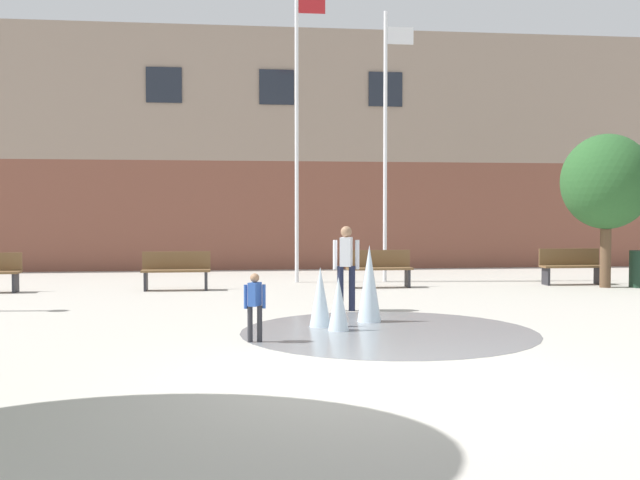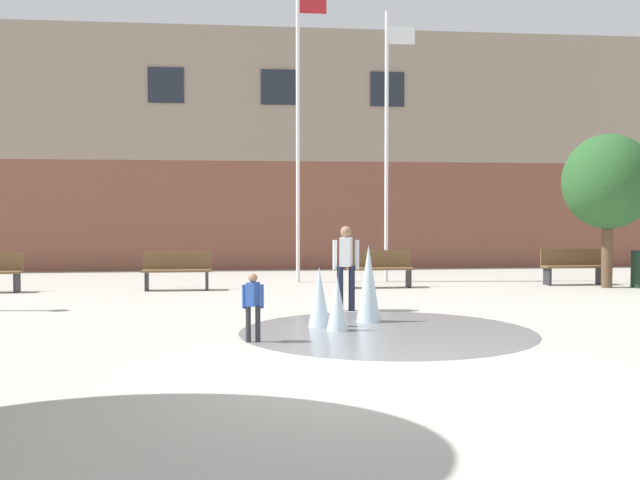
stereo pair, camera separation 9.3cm
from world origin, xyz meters
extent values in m
plane|color=#B2ADA3|center=(0.00, 0.00, 0.00)|extent=(100.00, 100.00, 0.00)
cube|color=brown|center=(0.00, 18.77, 1.73)|extent=(36.00, 6.00, 3.46)
cube|color=gray|center=(0.00, 18.77, 5.57)|extent=(36.00, 6.00, 4.23)
cube|color=#1E232D|center=(-3.50, 15.75, 5.79)|extent=(1.10, 0.06, 1.10)
cube|color=#1E232D|center=(0.00, 15.75, 5.79)|extent=(1.10, 0.06, 1.10)
cube|color=#1E232D|center=(3.50, 15.75, 5.79)|extent=(1.10, 0.06, 1.10)
cylinder|color=gray|center=(0.97, 3.29, 0.00)|extent=(4.60, 4.60, 0.01)
cone|color=silver|center=(-0.03, 3.90, 0.49)|extent=(0.36, 0.36, 0.97)
cone|color=silver|center=(0.21, 3.47, 0.42)|extent=(0.33, 0.33, 0.84)
cone|color=silver|center=(0.86, 4.34, 0.65)|extent=(0.41, 0.41, 1.30)
cube|color=#28282D|center=(-6.38, 9.80, 0.22)|extent=(0.06, 0.40, 0.44)
cube|color=#28282D|center=(-3.45, 9.81, 0.22)|extent=(0.06, 0.40, 0.44)
cube|color=#28282D|center=(-2.05, 9.81, 0.22)|extent=(0.06, 0.40, 0.44)
cube|color=brown|center=(-2.75, 9.81, 0.47)|extent=(1.60, 0.44, 0.05)
cube|color=brown|center=(-2.75, 10.01, 0.70)|extent=(1.60, 0.04, 0.42)
cube|color=#28282D|center=(1.44, 9.87, 0.22)|extent=(0.06, 0.40, 0.44)
cube|color=#28282D|center=(2.84, 9.87, 0.22)|extent=(0.06, 0.40, 0.44)
cube|color=brown|center=(2.14, 9.87, 0.47)|extent=(1.60, 0.44, 0.05)
cube|color=brown|center=(2.14, 10.07, 0.70)|extent=(1.60, 0.04, 0.42)
cube|color=#28282D|center=(6.46, 10.01, 0.22)|extent=(0.06, 0.40, 0.44)
cube|color=#28282D|center=(7.86, 10.01, 0.22)|extent=(0.06, 0.40, 0.44)
cube|color=brown|center=(7.16, 10.01, 0.47)|extent=(1.60, 0.44, 0.05)
cube|color=brown|center=(7.16, 10.21, 0.70)|extent=(1.60, 0.04, 0.42)
cylinder|color=#1E233D|center=(0.57, 5.77, 0.42)|extent=(0.12, 0.12, 0.84)
cylinder|color=#1E233D|center=(0.79, 5.77, 0.42)|extent=(0.12, 0.12, 0.84)
cube|color=white|center=(0.68, 5.77, 1.11)|extent=(0.29, 0.38, 0.54)
sphere|color=#997051|center=(0.68, 5.77, 1.48)|extent=(0.21, 0.21, 0.21)
cylinder|color=white|center=(0.47, 5.77, 1.05)|extent=(0.08, 0.08, 0.55)
cylinder|color=white|center=(0.89, 5.77, 1.05)|extent=(0.08, 0.08, 0.55)
cylinder|color=#28282D|center=(-1.19, 2.60, 0.26)|extent=(0.07, 0.07, 0.52)
cylinder|color=#28282D|center=(-1.05, 2.60, 0.26)|extent=(0.07, 0.07, 0.52)
cube|color=#284C9E|center=(-1.12, 2.60, 0.69)|extent=(0.21, 0.24, 0.33)
sphere|color=#997051|center=(-1.12, 2.60, 0.92)|extent=(0.13, 0.13, 0.13)
cylinder|color=#284C9E|center=(-1.25, 2.60, 0.65)|extent=(0.05, 0.05, 0.34)
cylinder|color=#284C9E|center=(-0.99, 2.60, 0.65)|extent=(0.05, 0.05, 0.34)
cylinder|color=silver|center=(0.26, 11.49, 3.93)|extent=(0.10, 0.10, 7.86)
cube|color=#B21E23|center=(0.66, 11.49, 7.23)|extent=(0.70, 0.02, 0.45)
cylinder|color=silver|center=(2.61, 11.49, 3.56)|extent=(0.10, 0.10, 7.12)
cube|color=silver|center=(3.01, 11.49, 6.50)|extent=(0.70, 0.02, 0.45)
cylinder|color=brown|center=(7.65, 9.27, 0.72)|extent=(0.26, 0.26, 1.43)
ellipsoid|color=#285628|center=(7.65, 9.27, 2.59)|extent=(2.18, 2.18, 2.32)
camera|label=1|loc=(-1.45, -8.03, 1.87)|focal=42.00mm
camera|label=2|loc=(-1.36, -8.04, 1.87)|focal=42.00mm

